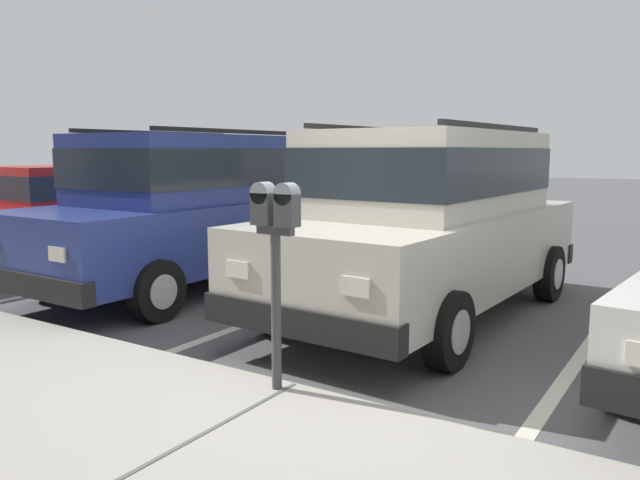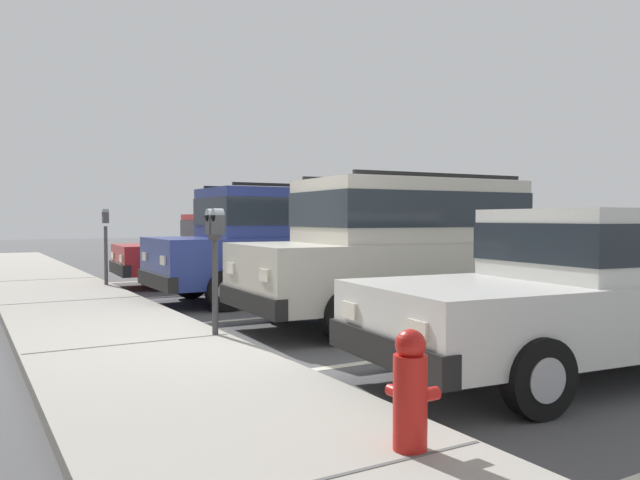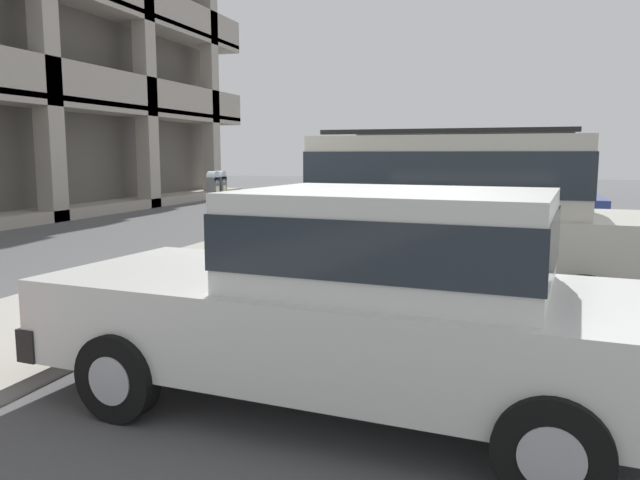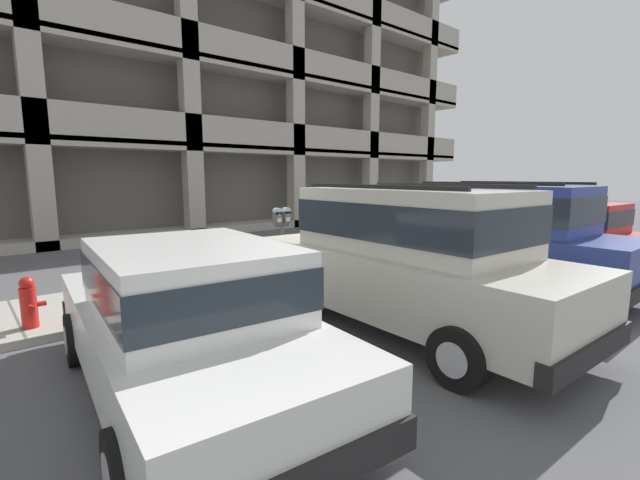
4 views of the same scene
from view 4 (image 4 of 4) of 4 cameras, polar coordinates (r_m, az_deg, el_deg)
The scene contains 11 objects.
ground_plane at distance 7.90m, azimuth -3.84°, elevation -7.59°, with size 80.00×80.00×0.10m.
sidewalk at distance 8.91m, azimuth -8.89°, elevation -5.07°, with size 40.00×2.20×0.12m.
parking_stall_lines at distance 7.97m, azimuth 11.41°, elevation -7.20°, with size 12.53×4.80×0.01m.
silver_suv at distance 5.98m, azimuth 11.71°, elevation -1.79°, with size 2.18×4.86×2.03m.
red_sedan at distance 4.32m, azimuth -17.41°, elevation -9.67°, with size 2.16×4.63×1.54m.
dark_hatchback at distance 8.80m, azimuth 22.77°, elevation 0.99°, with size 2.05×4.80×2.03m.
blue_coupe at distance 11.57m, azimuth 29.51°, elevation 0.87°, with size 2.01×4.57×1.54m.
parking_meter_near at distance 7.96m, azimuth -5.09°, elevation 1.69°, with size 0.35×0.12×1.45m.
parking_meter_far at distance 12.61m, azimuth 18.57°, elevation 3.46°, with size 0.15×0.12×1.53m.
parking_garage at distance 21.39m, azimuth -23.43°, elevation 22.47°, with size 32.00×10.00×16.25m.
fire_hydrant at distance 6.97m, azimuth -34.32°, elevation -6.92°, with size 0.30×0.30×0.70m.
Camera 4 is at (-4.54, -6.08, 2.14)m, focal length 24.00 mm.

